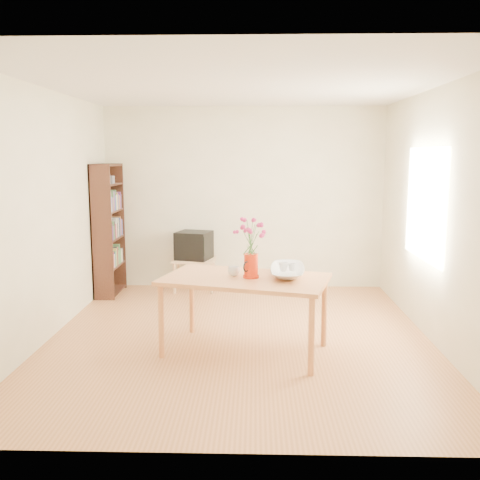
{
  "coord_description": "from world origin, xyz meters",
  "views": [
    {
      "loc": [
        0.17,
        -5.45,
        1.92
      ],
      "look_at": [
        0.0,
        0.3,
        1.0
      ],
      "focal_mm": 40.0,
      "sensor_mm": 36.0,
      "label": 1
    }
  ],
  "objects_px": {
    "table": "(245,284)",
    "television": "(194,245)",
    "pitcher": "(251,267)",
    "bowl": "(288,252)",
    "mug": "(234,271)"
  },
  "relations": [
    {
      "from": "table",
      "to": "pitcher",
      "type": "xyz_separation_m",
      "value": [
        0.06,
        -0.01,
        0.18
      ]
    },
    {
      "from": "television",
      "to": "pitcher",
      "type": "bearing_deg",
      "value": -55.51
    },
    {
      "from": "table",
      "to": "television",
      "type": "xyz_separation_m",
      "value": [
        -0.77,
        2.4,
        -0.02
      ]
    },
    {
      "from": "table",
      "to": "pitcher",
      "type": "distance_m",
      "value": 0.19
    },
    {
      "from": "pitcher",
      "to": "television",
      "type": "distance_m",
      "value": 2.56
    },
    {
      "from": "table",
      "to": "pitcher",
      "type": "height_order",
      "value": "pitcher"
    },
    {
      "from": "pitcher",
      "to": "bowl",
      "type": "relative_size",
      "value": 0.47
    },
    {
      "from": "mug",
      "to": "television",
      "type": "distance_m",
      "value": 2.43
    },
    {
      "from": "pitcher",
      "to": "television",
      "type": "bearing_deg",
      "value": 140.35
    },
    {
      "from": "table",
      "to": "television",
      "type": "relative_size",
      "value": 3.2
    },
    {
      "from": "table",
      "to": "bowl",
      "type": "height_order",
      "value": "bowl"
    },
    {
      "from": "bowl",
      "to": "television",
      "type": "bearing_deg",
      "value": 117.28
    },
    {
      "from": "table",
      "to": "mug",
      "type": "distance_m",
      "value": 0.17
    },
    {
      "from": "table",
      "to": "mug",
      "type": "height_order",
      "value": "mug"
    },
    {
      "from": "pitcher",
      "to": "mug",
      "type": "xyz_separation_m",
      "value": [
        -0.17,
        0.07,
        -0.06
      ]
    }
  ]
}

